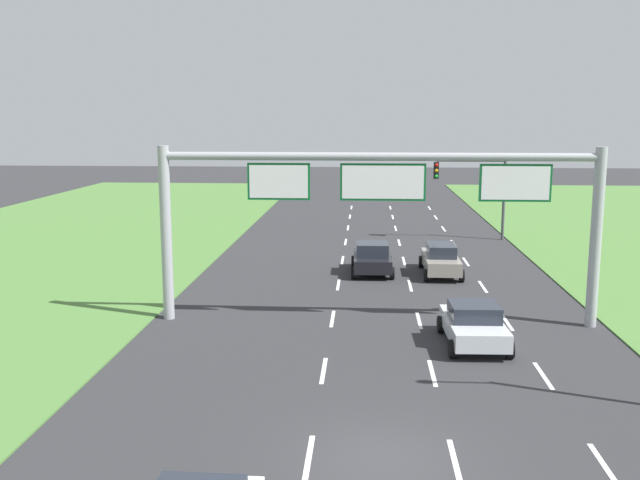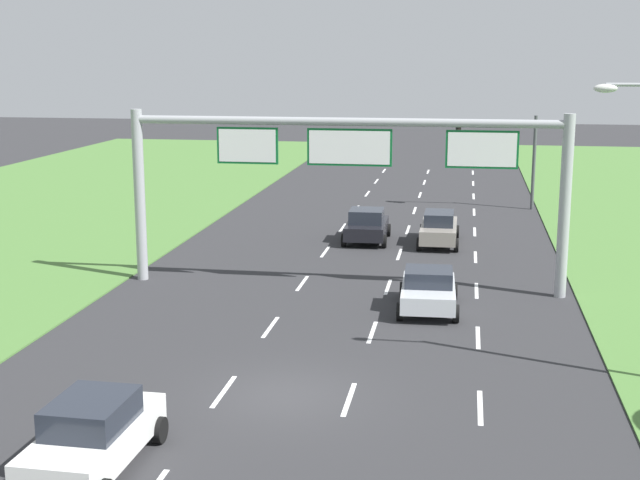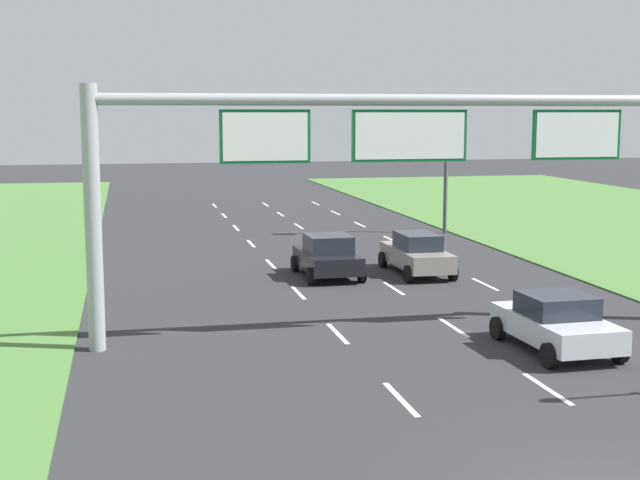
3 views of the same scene
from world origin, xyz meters
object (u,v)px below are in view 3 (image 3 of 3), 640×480
Objects in this scene: traffic_light_mast at (410,160)px; car_near_red at (417,254)px; car_far_ahead at (327,256)px; car_mid_lane at (556,322)px; sign_gantry at (408,160)px.

car_near_red is at bearing -106.56° from traffic_light_mast.
car_far_ahead is at bearing -122.03° from traffic_light_mast.
sign_gantry reaches higher than car_mid_lane.
traffic_light_mast reaches higher than car_far_ahead.
sign_gantry reaches higher than traffic_light_mast.
car_far_ahead reaches higher than car_near_red.
car_near_red is at bearing -2.03° from car_far_ahead.
traffic_light_mast is at bearing 79.77° from car_mid_lane.
car_near_red is 11.60m from car_mid_lane.
car_mid_lane is 23.00m from traffic_light_mast.
sign_gantry is (-3.30, 2.62, 4.18)m from car_mid_lane.
sign_gantry reaches higher than car_near_red.
car_far_ahead is 0.23× the size of sign_gantry.
traffic_light_mast is (6.82, 10.90, 3.06)m from car_far_ahead.
car_mid_lane is at bearing -90.26° from car_near_red.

